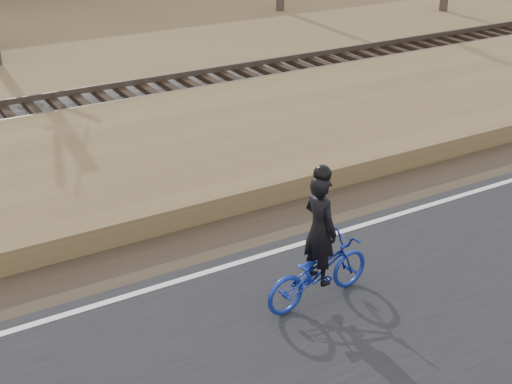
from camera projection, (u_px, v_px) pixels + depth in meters
ground at (414, 219)px, 13.18m from camera, size 120.00×120.00×0.00m
edge_line at (407, 212)px, 13.30m from camera, size 120.00×0.12×0.01m
shoulder at (373, 194)px, 14.10m from camera, size 120.00×1.60×0.04m
embankment at (291, 137)px, 16.35m from camera, size 120.00×5.00×0.44m
ballast at (215, 94)px, 19.31m from camera, size 120.00×3.00×0.45m
railroad at (215, 83)px, 19.18m from camera, size 120.00×2.40×0.29m
cyclist at (319, 260)px, 10.41m from camera, size 1.93×0.84×2.19m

